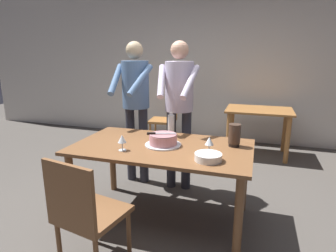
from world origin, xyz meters
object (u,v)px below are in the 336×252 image
(water_bottle, at_px, (171,125))
(wine_glass_far, at_px, (209,141))
(cake_on_platter, at_px, (163,140))
(hurricane_lamp, at_px, (234,135))
(background_chair_0, at_px, (167,117))
(background_table, at_px, (258,119))
(person_standing_beside, at_px, (135,97))
(plate_stack, at_px, (208,157))
(chair_near_side, at_px, (85,211))
(main_dining_table, at_px, (162,156))
(cake_knife, at_px, (155,133))
(person_cutting_cake, at_px, (179,100))
(wine_glass_near, at_px, (122,139))

(water_bottle, bearing_deg, wine_glass_far, -41.13)
(cake_on_platter, xyz_separation_m, hurricane_lamp, (0.63, 0.18, 0.06))
(background_chair_0, bearing_deg, background_table, -2.04)
(person_standing_beside, bearing_deg, wine_glass_far, -36.89)
(person_standing_beside, xyz_separation_m, background_table, (1.43, 1.48, -0.50))
(plate_stack, height_order, chair_near_side, chair_near_side)
(hurricane_lamp, distance_m, background_table, 2.03)
(wine_glass_far, distance_m, water_bottle, 0.62)
(main_dining_table, distance_m, person_standing_beside, 1.01)
(main_dining_table, relative_size, cake_knife, 6.27)
(person_cutting_cake, xyz_separation_m, background_chair_0, (-0.65, 1.56, -0.58))
(cake_knife, xyz_separation_m, wine_glass_near, (-0.23, -0.22, -0.01))
(cake_knife, relative_size, wine_glass_far, 1.82)
(person_cutting_cake, bearing_deg, wine_glass_far, -57.12)
(plate_stack, distance_m, background_chair_0, 2.76)
(wine_glass_near, relative_size, chair_near_side, 0.16)
(main_dining_table, xyz_separation_m, cake_on_platter, (0.01, 0.01, 0.15))
(cake_on_platter, distance_m, plate_stack, 0.53)
(person_cutting_cake, distance_m, person_standing_beside, 0.55)
(main_dining_table, bearing_deg, background_table, 68.63)
(wine_glass_near, bearing_deg, person_standing_beside, 106.86)
(main_dining_table, xyz_separation_m, background_chair_0, (-0.68, 2.24, -0.16))
(person_cutting_cake, relative_size, background_chair_0, 1.91)
(wine_glass_far, bearing_deg, main_dining_table, 171.81)
(wine_glass_near, bearing_deg, cake_on_platter, 39.44)
(cake_on_platter, distance_m, wine_glass_near, 0.39)
(wine_glass_far, bearing_deg, background_table, 79.85)
(cake_on_platter, height_order, hurricane_lamp, hurricane_lamp)
(main_dining_table, distance_m, background_table, 2.35)
(wine_glass_far, distance_m, hurricane_lamp, 0.31)
(wine_glass_far, xyz_separation_m, hurricane_lamp, (0.19, 0.25, 0.00))
(plate_stack, bearing_deg, cake_on_platter, 151.26)
(wine_glass_near, xyz_separation_m, water_bottle, (0.27, 0.58, 0.01))
(background_chair_0, bearing_deg, water_bottle, -70.83)
(wine_glass_near, relative_size, background_chair_0, 0.16)
(person_cutting_cake, distance_m, chair_near_side, 1.65)
(person_standing_beside, bearing_deg, plate_stack, -42.17)
(hurricane_lamp, height_order, person_standing_beside, person_standing_beside)
(plate_stack, xyz_separation_m, background_chair_0, (-1.15, 2.49, -0.29))
(plate_stack, bearing_deg, main_dining_table, 152.59)
(main_dining_table, bearing_deg, cake_knife, -167.00)
(cake_knife, height_order, background_table, cake_knife)
(water_bottle, relative_size, background_table, 0.25)
(main_dining_table, xyz_separation_m, water_bottle, (-0.02, 0.34, 0.22))
(hurricane_lamp, relative_size, person_cutting_cake, 0.12)
(plate_stack, distance_m, person_cutting_cake, 1.09)
(background_table, bearing_deg, person_standing_beside, -134.02)
(hurricane_lamp, relative_size, background_table, 0.21)
(wine_glass_near, relative_size, water_bottle, 0.58)
(cake_knife, distance_m, background_chair_0, 2.37)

